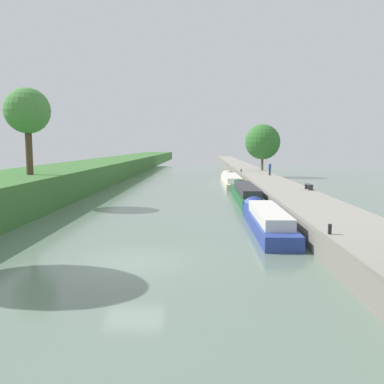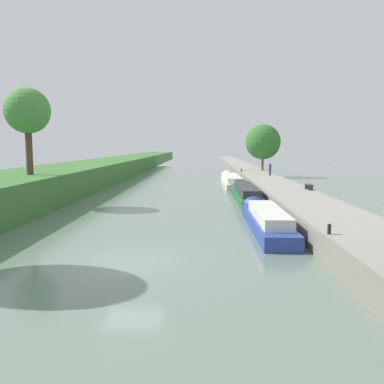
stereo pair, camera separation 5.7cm
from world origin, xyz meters
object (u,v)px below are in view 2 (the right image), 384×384
object	(u,v)px
narrowboat_green	(245,193)
narrowboat_blue	(266,219)
narrowboat_cream	(231,180)
park_bench	(309,186)
mooring_bollard_far	(241,170)
person_walking	(270,169)
mooring_bollard_near	(329,229)

from	to	relation	value
narrowboat_green	narrowboat_blue	bearing A→B (deg)	-90.40
narrowboat_green	narrowboat_cream	size ratio (longest dim) A/B	0.90
park_bench	narrowboat_cream	bearing A→B (deg)	108.68
mooring_bollard_far	narrowboat_blue	bearing A→B (deg)	-92.90
narrowboat_blue	person_walking	distance (m)	29.69
person_walking	park_bench	world-z (taller)	person_walking
narrowboat_blue	mooring_bollard_near	xyz separation A→B (m)	(1.82, -6.35, 0.71)
park_bench	mooring_bollard_far	bearing A→B (deg)	98.84
narrowboat_cream	person_walking	bearing A→B (deg)	5.50
narrowboat_blue	park_bench	distance (m)	13.21
narrowboat_cream	park_bench	bearing A→B (deg)	-71.32
narrowboat_blue	park_bench	bearing A→B (deg)	65.08
person_walking	mooring_bollard_far	distance (m)	7.41
narrowboat_green	park_bench	xyz separation A→B (m)	(5.46, -1.26, 0.80)
person_walking	mooring_bollard_far	bearing A→B (deg)	114.64
narrowboat_green	mooring_bollard_far	world-z (taller)	mooring_bollard_far
mooring_bollard_far	park_bench	size ratio (longest dim) A/B	0.30
narrowboat_green	mooring_bollard_near	size ratio (longest dim) A/B	32.36
narrowboat_green	person_walking	distance (m)	16.80
person_walking	narrowboat_green	bearing A→B (deg)	-106.68
person_walking	narrowboat_blue	bearing A→B (deg)	-99.51
narrowboat_green	park_bench	bearing A→B (deg)	-12.94
narrowboat_cream	person_walking	xyz separation A→B (m)	(5.03, 0.48, 1.43)
mooring_bollard_near	mooring_bollard_far	bearing A→B (deg)	90.00
narrowboat_cream	mooring_bollard_far	distance (m)	7.50
mooring_bollard_far	park_bench	bearing A→B (deg)	-81.16
mooring_bollard_near	park_bench	xyz separation A→B (m)	(3.73, 18.31, 0.12)
person_walking	mooring_bollard_near	bearing A→B (deg)	-94.94
narrowboat_blue	mooring_bollard_far	bearing A→B (deg)	87.10
mooring_bollard_far	park_bench	xyz separation A→B (m)	(3.73, -24.01, 0.12)
narrowboat_cream	mooring_bollard_far	xyz separation A→B (m)	(1.95, 7.20, 0.78)
narrowboat_green	person_walking	size ratio (longest dim) A/B	8.77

